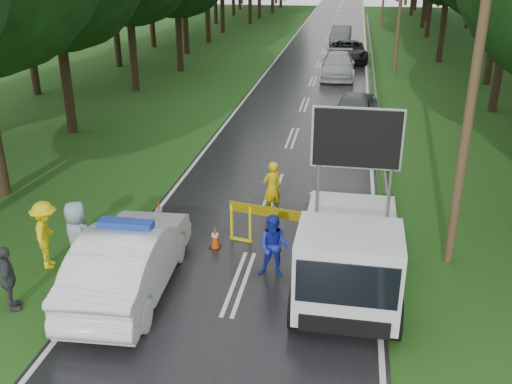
% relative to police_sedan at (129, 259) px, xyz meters
% --- Properties ---
extents(ground, '(160.00, 160.00, 0.00)m').
position_rel_police_sedan_xyz_m(ground, '(2.48, 0.74, -0.85)').
color(ground, '#1C4F16').
rests_on(ground, ground).
extents(road, '(7.00, 140.00, 0.02)m').
position_rel_police_sedan_xyz_m(road, '(2.48, 30.74, -0.84)').
color(road, black).
rests_on(road, ground).
extents(guardrail, '(0.12, 60.06, 0.70)m').
position_rel_police_sedan_xyz_m(guardrail, '(6.18, 30.40, -0.30)').
color(guardrail, gray).
rests_on(guardrail, ground).
extents(utility_pole_near, '(1.40, 0.24, 10.00)m').
position_rel_police_sedan_xyz_m(utility_pole_near, '(7.68, 2.74, 4.22)').
color(utility_pole_near, '#4C3A23').
rests_on(utility_pole_near, ground).
extents(police_sedan, '(2.04, 5.20, 1.85)m').
position_rel_police_sedan_xyz_m(police_sedan, '(0.00, 0.00, 0.00)').
color(police_sedan, white).
rests_on(police_sedan, ground).
extents(work_truck, '(2.41, 5.24, 4.15)m').
position_rel_police_sedan_xyz_m(work_truck, '(5.07, 0.68, 0.28)').
color(work_truck, gray).
rests_on(work_truck, ground).
extents(barrier, '(2.83, 0.61, 1.19)m').
position_rel_police_sedan_xyz_m(barrier, '(3.19, 2.69, 0.05)').
color(barrier, yellow).
rests_on(barrier, ground).
extents(officer, '(0.74, 0.71, 1.70)m').
position_rel_police_sedan_xyz_m(officer, '(2.69, 4.89, 0.00)').
color(officer, yellow).
rests_on(officer, ground).
extents(civilian, '(0.82, 0.65, 1.64)m').
position_rel_police_sedan_xyz_m(civilian, '(3.26, 1.24, -0.03)').
color(civilian, '#1A27AA').
rests_on(civilian, ground).
extents(bystander_left, '(1.05, 1.33, 1.80)m').
position_rel_police_sedan_xyz_m(bystander_left, '(-2.49, 0.74, 0.05)').
color(bystander_left, yellow).
rests_on(bystander_left, ground).
extents(bystander_mid, '(0.78, 0.99, 1.57)m').
position_rel_police_sedan_xyz_m(bystander_mid, '(-2.38, -1.19, -0.06)').
color(bystander_mid, '#393C40').
rests_on(bystander_mid, ground).
extents(bystander_right, '(1.09, 1.13, 1.95)m').
position_rel_police_sedan_xyz_m(bystander_right, '(-1.54, 0.55, 0.13)').
color(bystander_right, '#8B9EA6').
rests_on(bystander_right, ground).
extents(queue_car_first, '(2.52, 4.93, 1.61)m').
position_rel_police_sedan_xyz_m(queue_car_first, '(5.08, 14.67, -0.04)').
color(queue_car_first, '#42454A').
rests_on(queue_car_first, ground).
extents(queue_car_second, '(2.26, 5.35, 1.54)m').
position_rel_police_sedan_xyz_m(queue_car_second, '(3.92, 26.41, -0.08)').
color(queue_car_second, '#A7A8AF').
rests_on(queue_car_second, ground).
extents(queue_car_third, '(2.96, 5.58, 1.50)m').
position_rel_police_sedan_xyz_m(queue_car_third, '(4.53, 32.41, -0.10)').
color(queue_car_third, black).
rests_on(queue_car_third, ground).
extents(queue_car_fourth, '(1.86, 4.78, 1.55)m').
position_rel_police_sedan_xyz_m(queue_car_fourth, '(3.65, 41.31, -0.07)').
color(queue_car_fourth, '#454A4E').
rests_on(queue_car_fourth, ground).
extents(cone_near_left, '(0.36, 0.36, 0.77)m').
position_rel_police_sedan_xyz_m(cone_near_left, '(-1.02, -0.26, -0.47)').
color(cone_near_left, black).
rests_on(cone_near_left, ground).
extents(cone_center, '(0.31, 0.31, 0.65)m').
position_rel_police_sedan_xyz_m(cone_center, '(1.48, 2.40, -0.53)').
color(cone_center, black).
rests_on(cone_center, ground).
extents(cone_far, '(0.30, 0.30, 0.63)m').
position_rel_police_sedan_xyz_m(cone_far, '(3.88, 5.74, -0.54)').
color(cone_far, black).
rests_on(cone_far, ground).
extents(cone_left_mid, '(0.32, 0.32, 0.67)m').
position_rel_police_sedan_xyz_m(cone_left_mid, '(-0.56, 3.74, -0.52)').
color(cone_left_mid, black).
rests_on(cone_left_mid, ground).
extents(cone_right, '(0.34, 0.34, 0.72)m').
position_rel_police_sedan_xyz_m(cone_right, '(5.98, 5.02, -0.50)').
color(cone_right, black).
rests_on(cone_right, ground).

